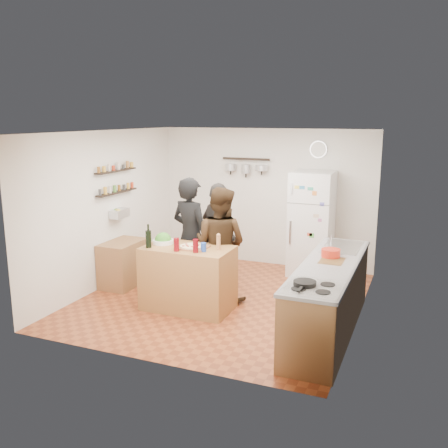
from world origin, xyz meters
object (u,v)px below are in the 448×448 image
at_px(skillet, 305,283).
at_px(fridge, 311,224).
at_px(salad_bowl, 163,242).
at_px(counter_run, 328,299).
at_px(salt_canister, 203,247).
at_px(person_left, 191,237).
at_px(wall_clock, 318,149).
at_px(prep_island, 188,278).
at_px(wine_bottle, 148,239).
at_px(pepper_mill, 218,243).
at_px(person_back, 218,236).
at_px(side_table, 123,263).
at_px(person_center, 220,244).
at_px(red_bowl, 331,253).

bearing_deg(skillet, fridge, 101.38).
height_order(salad_bowl, counter_run, salad_bowl).
height_order(salt_canister, person_left, person_left).
bearing_deg(fridge, wall_clock, 90.00).
relative_size(salt_canister, person_left, 0.07).
relative_size(prep_island, wine_bottle, 5.12).
height_order(pepper_mill, counter_run, pepper_mill).
bearing_deg(salt_canister, fridge, 68.02).
relative_size(prep_island, salad_bowl, 4.24).
height_order(person_back, side_table, person_back).
bearing_deg(wall_clock, pepper_mill, -107.68).
relative_size(prep_island, salt_canister, 10.19).
bearing_deg(prep_island, person_back, 87.98).
relative_size(salad_bowl, side_table, 0.37).
height_order(salad_bowl, side_table, salad_bowl).
distance_m(person_left, person_center, 0.51).
xyz_separation_m(wine_bottle, fridge, (1.76, 2.47, -0.13)).
height_order(counter_run, fridge, fridge).
bearing_deg(person_center, wall_clock, -108.86).
distance_m(pepper_mill, person_left, 0.86).
height_order(salad_bowl, person_center, person_center).
bearing_deg(pepper_mill, person_left, 142.82).
distance_m(person_back, side_table, 1.63).
bearing_deg(salt_canister, red_bowl, 12.71).
xyz_separation_m(person_back, skillet, (1.87, -2.00, 0.10)).
xyz_separation_m(salt_canister, fridge, (0.96, 2.37, -0.07)).
xyz_separation_m(pepper_mill, skillet, (1.46, -1.03, -0.06)).
height_order(person_left, skillet, person_left).
xyz_separation_m(prep_island, wall_clock, (1.26, 2.58, 1.69)).
bearing_deg(salad_bowl, wine_bottle, -106.50).
bearing_deg(pepper_mill, salad_bowl, 180.00).
height_order(pepper_mill, fridge, fridge).
relative_size(wine_bottle, skillet, 0.98).
bearing_deg(pepper_mill, person_center, 110.19).
bearing_deg(skillet, person_center, 137.42).
bearing_deg(pepper_mill, counter_run, -3.72).
height_order(wine_bottle, person_left, person_left).
bearing_deg(person_back, side_table, 55.60).
distance_m(pepper_mill, salt_canister, 0.23).
xyz_separation_m(prep_island, salt_canister, (0.30, -0.12, 0.52)).
bearing_deg(wine_bottle, skillet, -17.53).
bearing_deg(wine_bottle, side_table, 142.06).
xyz_separation_m(fridge, wall_clock, (0.00, 0.33, 1.25)).
bearing_deg(person_left, prep_island, 127.25).
relative_size(person_center, wall_clock, 5.71).
xyz_separation_m(pepper_mill, side_table, (-1.88, 0.46, -0.64)).
xyz_separation_m(salt_canister, skillet, (1.61, -0.86, -0.03)).
relative_size(wine_bottle, wall_clock, 0.81).
height_order(person_center, side_table, person_center).
distance_m(salad_bowl, side_table, 1.25).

